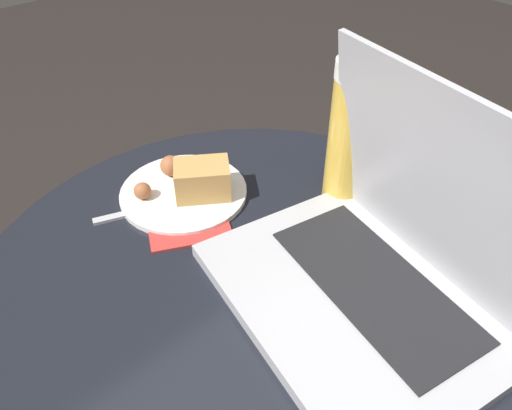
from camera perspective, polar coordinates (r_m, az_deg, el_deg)
table at (r=0.77m, az=-0.04°, el=-15.74°), size 0.75×0.75×0.52m
napkin at (r=0.76m, az=-8.17°, el=-0.39°), size 0.20×0.18×0.00m
laptop at (r=0.61m, az=13.82°, el=-6.55°), size 0.40×0.33×0.27m
beer_glass at (r=0.73m, az=10.72°, el=7.92°), size 0.06×0.06×0.22m
snack_plate at (r=0.78m, az=-7.69°, el=2.17°), size 0.20×0.20×0.06m
fork at (r=0.77m, az=-9.75°, el=0.16°), size 0.09×0.19×0.00m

